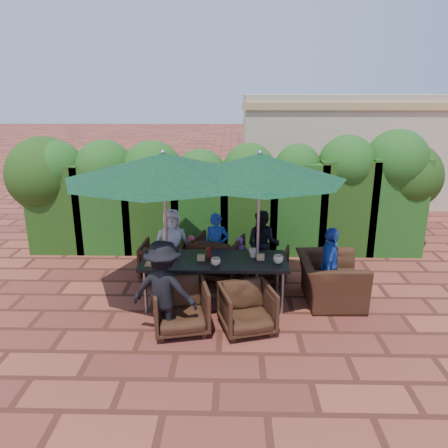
{
  "coord_description": "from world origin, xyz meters",
  "views": [
    {
      "loc": [
        0.18,
        -6.63,
        3.29
      ],
      "look_at": [
        0.03,
        0.4,
        1.14
      ],
      "focal_mm": 35.0,
      "sensor_mm": 36.0,
      "label": 1
    }
  ],
  "objects_px": {
    "chair_far_left": "(164,259)",
    "chair_near_left": "(180,305)",
    "umbrella_left": "(163,166)",
    "chair_near_right": "(247,307)",
    "chair_end_right": "(331,273)",
    "umbrella_right": "(260,167)",
    "chair_far_right": "(268,263)",
    "chair_far_mid": "(218,255)",
    "dining_table": "(214,264)"
  },
  "relations": [
    {
      "from": "chair_end_right",
      "to": "umbrella_right",
      "type": "bearing_deg",
      "value": 91.69
    },
    {
      "from": "dining_table",
      "to": "chair_far_right",
      "type": "distance_m",
      "value": 1.32
    },
    {
      "from": "umbrella_left",
      "to": "chair_end_right",
      "type": "height_order",
      "value": "umbrella_left"
    },
    {
      "from": "umbrella_left",
      "to": "chair_near_left",
      "type": "xyz_separation_m",
      "value": [
        0.31,
        -0.9,
        -1.82
      ]
    },
    {
      "from": "umbrella_right",
      "to": "chair_end_right",
      "type": "xyz_separation_m",
      "value": [
        1.19,
        0.05,
        -1.72
      ]
    },
    {
      "from": "chair_near_right",
      "to": "chair_end_right",
      "type": "xyz_separation_m",
      "value": [
        1.37,
        0.94,
        0.13
      ]
    },
    {
      "from": "chair_far_right",
      "to": "chair_near_right",
      "type": "xyz_separation_m",
      "value": [
        -0.43,
        -1.72,
        0.02
      ]
    },
    {
      "from": "dining_table",
      "to": "chair_far_left",
      "type": "xyz_separation_m",
      "value": [
        -0.96,
        0.89,
        -0.28
      ]
    },
    {
      "from": "dining_table",
      "to": "chair_end_right",
      "type": "relative_size",
      "value": 2.02
    },
    {
      "from": "dining_table",
      "to": "chair_near_left",
      "type": "bearing_deg",
      "value": -117.82
    },
    {
      "from": "umbrella_right",
      "to": "chair_far_mid",
      "type": "distance_m",
      "value": 2.14
    },
    {
      "from": "umbrella_left",
      "to": "chair_near_right",
      "type": "relative_size",
      "value": 4.13
    },
    {
      "from": "chair_far_left",
      "to": "chair_far_mid",
      "type": "distance_m",
      "value": 0.98
    },
    {
      "from": "chair_far_left",
      "to": "chair_far_mid",
      "type": "relative_size",
      "value": 0.91
    },
    {
      "from": "dining_table",
      "to": "chair_far_left",
      "type": "distance_m",
      "value": 1.34
    },
    {
      "from": "dining_table",
      "to": "umbrella_right",
      "type": "bearing_deg",
      "value": 4.02
    },
    {
      "from": "chair_far_mid",
      "to": "chair_near_left",
      "type": "relative_size",
      "value": 1.1
    },
    {
      "from": "chair_near_left",
      "to": "chair_far_right",
      "type": "bearing_deg",
      "value": 39.28
    },
    {
      "from": "umbrella_left",
      "to": "chair_near_left",
      "type": "height_order",
      "value": "umbrella_left"
    },
    {
      "from": "umbrella_right",
      "to": "chair_far_mid",
      "type": "relative_size",
      "value": 3.05
    },
    {
      "from": "chair_far_right",
      "to": "umbrella_right",
      "type": "bearing_deg",
      "value": 86.74
    },
    {
      "from": "chair_far_left",
      "to": "chair_far_mid",
      "type": "height_order",
      "value": "chair_far_mid"
    },
    {
      "from": "umbrella_right",
      "to": "chair_near_left",
      "type": "bearing_deg",
      "value": -141.49
    },
    {
      "from": "chair_near_left",
      "to": "umbrella_right",
      "type": "bearing_deg",
      "value": 26.2
    },
    {
      "from": "umbrella_left",
      "to": "chair_near_left",
      "type": "bearing_deg",
      "value": -71.19
    },
    {
      "from": "dining_table",
      "to": "chair_far_left",
      "type": "height_order",
      "value": "chair_far_left"
    },
    {
      "from": "chair_far_right",
      "to": "dining_table",
      "type": "bearing_deg",
      "value": 56.92
    },
    {
      "from": "dining_table",
      "to": "chair_near_left",
      "type": "relative_size",
      "value": 2.92
    },
    {
      "from": "chair_far_right",
      "to": "chair_far_mid",
      "type": "bearing_deg",
      "value": 4.51
    },
    {
      "from": "umbrella_right",
      "to": "chair_far_right",
      "type": "height_order",
      "value": "umbrella_right"
    },
    {
      "from": "chair_near_left",
      "to": "dining_table",
      "type": "bearing_deg",
      "value": 49.87
    },
    {
      "from": "chair_near_right",
      "to": "chair_end_right",
      "type": "distance_m",
      "value": 1.66
    },
    {
      "from": "chair_near_left",
      "to": "chair_end_right",
      "type": "distance_m",
      "value": 2.5
    },
    {
      "from": "chair_near_left",
      "to": "chair_end_right",
      "type": "xyz_separation_m",
      "value": [
        2.31,
        0.95,
        0.1
      ]
    },
    {
      "from": "chair_near_left",
      "to": "chair_near_right",
      "type": "height_order",
      "value": "chair_near_left"
    },
    {
      "from": "dining_table",
      "to": "chair_end_right",
      "type": "distance_m",
      "value": 1.88
    },
    {
      "from": "umbrella_right",
      "to": "chair_far_mid",
      "type": "height_order",
      "value": "umbrella_right"
    },
    {
      "from": "chair_end_right",
      "to": "chair_far_right",
      "type": "bearing_deg",
      "value": 49.26
    },
    {
      "from": "chair_far_left",
      "to": "chair_near_left",
      "type": "bearing_deg",
      "value": 108.84
    },
    {
      "from": "chair_far_right",
      "to": "chair_near_right",
      "type": "height_order",
      "value": "chair_near_right"
    },
    {
      "from": "dining_table",
      "to": "chair_far_mid",
      "type": "xyz_separation_m",
      "value": [
        0.01,
        1.03,
        -0.24
      ]
    },
    {
      "from": "chair_far_left",
      "to": "chair_near_right",
      "type": "bearing_deg",
      "value": 132.66
    },
    {
      "from": "umbrella_right",
      "to": "umbrella_left",
      "type": "bearing_deg",
      "value": 179.68
    },
    {
      "from": "umbrella_left",
      "to": "umbrella_right",
      "type": "distance_m",
      "value": 1.44
    },
    {
      "from": "chair_far_right",
      "to": "chair_end_right",
      "type": "distance_m",
      "value": 1.23
    },
    {
      "from": "chair_far_right",
      "to": "chair_end_right",
      "type": "bearing_deg",
      "value": 153.43
    },
    {
      "from": "dining_table",
      "to": "chair_near_right",
      "type": "bearing_deg",
      "value": -59.26
    },
    {
      "from": "umbrella_right",
      "to": "chair_near_right",
      "type": "bearing_deg",
      "value": -101.64
    },
    {
      "from": "umbrella_left",
      "to": "chair_far_mid",
      "type": "distance_m",
      "value": 2.17
    },
    {
      "from": "chair_far_left",
      "to": "chair_far_mid",
      "type": "bearing_deg",
      "value": -169.42
    }
  ]
}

